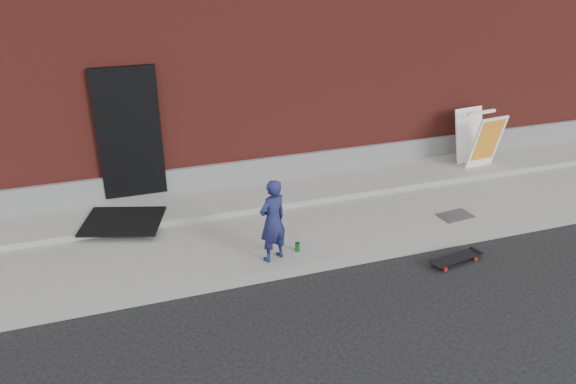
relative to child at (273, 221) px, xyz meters
name	(u,v)px	position (x,y,z in m)	size (l,w,h in m)	color
ground	(339,268)	(0.90, -0.34, -0.77)	(80.00, 80.00, 0.00)	black
sidewalk	(304,219)	(0.90, 1.16, -0.70)	(20.00, 3.00, 0.15)	gray
apron	(287,191)	(0.90, 2.06, -0.57)	(20.00, 1.20, 0.10)	gray
building	(225,24)	(0.90, 6.66, 1.73)	(20.00, 8.10, 5.00)	maroon
child	(273,221)	(0.00, 0.00, 0.00)	(0.45, 0.30, 1.24)	#1C204F
skateboard	(456,258)	(2.61, -0.75, -0.69)	(0.88, 0.36, 0.10)	red
pizza_sign	(479,138)	(4.83, 1.96, 0.02)	(0.74, 0.84, 1.09)	white
soda_can	(297,247)	(0.41, 0.09, -0.56)	(0.07, 0.07, 0.13)	#19812E
doormat	(123,221)	(-2.00, 1.66, -0.51)	(1.21, 0.98, 0.03)	black
utility_plate	(456,216)	(3.29, 0.31, -0.61)	(0.56, 0.36, 0.02)	#57575C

